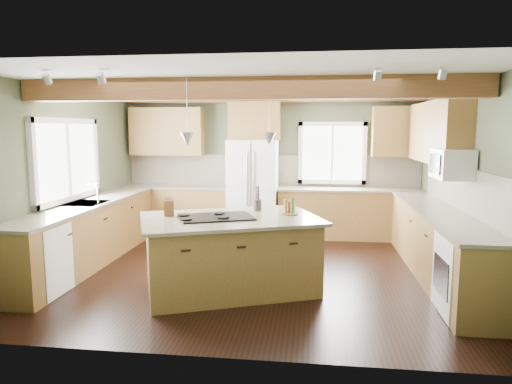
# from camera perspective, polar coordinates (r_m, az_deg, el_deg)

# --- Properties ---
(floor) EXTENTS (5.60, 5.60, 0.00)m
(floor) POSITION_cam_1_polar(r_m,az_deg,el_deg) (6.57, -0.17, -9.83)
(floor) COLOR black
(floor) RESTS_ON ground
(ceiling) EXTENTS (5.60, 5.60, 0.00)m
(ceiling) POSITION_cam_1_polar(r_m,az_deg,el_deg) (6.29, -0.18, 13.38)
(ceiling) COLOR silver
(ceiling) RESTS_ON wall_back
(wall_back) EXTENTS (5.60, 0.00, 5.60)m
(wall_back) POSITION_cam_1_polar(r_m,az_deg,el_deg) (8.77, 1.90, 3.32)
(wall_back) COLOR #404934
(wall_back) RESTS_ON ground
(wall_left) EXTENTS (0.00, 5.00, 5.00)m
(wall_left) POSITION_cam_1_polar(r_m,az_deg,el_deg) (7.21, -22.85, 1.70)
(wall_left) COLOR #404934
(wall_left) RESTS_ON ground
(wall_right) EXTENTS (0.00, 5.00, 5.00)m
(wall_right) POSITION_cam_1_polar(r_m,az_deg,el_deg) (6.56, 24.88, 1.04)
(wall_right) COLOR #404934
(wall_right) RESTS_ON ground
(ceiling_beam) EXTENTS (5.55, 0.26, 0.26)m
(ceiling_beam) POSITION_cam_1_polar(r_m,az_deg,el_deg) (5.52, -1.22, 12.78)
(ceiling_beam) COLOR #582D19
(ceiling_beam) RESTS_ON ceiling
(soffit_trim) EXTENTS (5.55, 0.20, 0.10)m
(soffit_trim) POSITION_cam_1_polar(r_m,az_deg,el_deg) (8.66, 1.88, 11.47)
(soffit_trim) COLOR #582D19
(soffit_trim) RESTS_ON ceiling
(backsplash_back) EXTENTS (5.58, 0.03, 0.58)m
(backsplash_back) POSITION_cam_1_polar(r_m,az_deg,el_deg) (8.76, 1.89, 2.72)
(backsplash_back) COLOR brown
(backsplash_back) RESTS_ON wall_back
(backsplash_right) EXTENTS (0.03, 3.70, 0.58)m
(backsplash_right) POSITION_cam_1_polar(r_m,az_deg,el_deg) (6.61, 24.58, 0.32)
(backsplash_right) COLOR brown
(backsplash_right) RESTS_ON wall_right
(base_cab_back_left) EXTENTS (2.02, 0.60, 0.88)m
(base_cab_back_left) POSITION_cam_1_polar(r_m,az_deg,el_deg) (8.93, -9.82, -2.28)
(base_cab_back_left) COLOR brown
(base_cab_back_left) RESTS_ON floor
(counter_back_left) EXTENTS (2.06, 0.64, 0.04)m
(counter_back_left) POSITION_cam_1_polar(r_m,az_deg,el_deg) (8.86, -9.89, 0.65)
(counter_back_left) COLOR #4E4839
(counter_back_left) RESTS_ON base_cab_back_left
(base_cab_back_right) EXTENTS (2.62, 0.60, 0.88)m
(base_cab_back_right) POSITION_cam_1_polar(r_m,az_deg,el_deg) (8.58, 11.66, -2.75)
(base_cab_back_right) COLOR brown
(base_cab_back_right) RESTS_ON floor
(counter_back_right) EXTENTS (2.66, 0.64, 0.04)m
(counter_back_right) POSITION_cam_1_polar(r_m,az_deg,el_deg) (8.51, 11.75, 0.30)
(counter_back_right) COLOR #4E4839
(counter_back_right) RESTS_ON base_cab_back_right
(base_cab_left) EXTENTS (0.60, 3.70, 0.88)m
(base_cab_left) POSITION_cam_1_polar(r_m,az_deg,el_deg) (7.24, -20.23, -5.04)
(base_cab_left) COLOR brown
(base_cab_left) RESTS_ON floor
(counter_left) EXTENTS (0.64, 3.74, 0.04)m
(counter_left) POSITION_cam_1_polar(r_m,az_deg,el_deg) (7.16, -20.40, -1.44)
(counter_left) COLOR #4E4839
(counter_left) RESTS_ON base_cab_left
(base_cab_right) EXTENTS (0.60, 3.70, 0.88)m
(base_cab_right) POSITION_cam_1_polar(r_m,az_deg,el_deg) (6.67, 21.85, -6.21)
(base_cab_right) COLOR brown
(base_cab_right) RESTS_ON floor
(counter_right) EXTENTS (0.64, 3.74, 0.04)m
(counter_right) POSITION_cam_1_polar(r_m,az_deg,el_deg) (6.58, 22.06, -2.31)
(counter_right) COLOR #4E4839
(counter_right) RESTS_ON base_cab_right
(upper_cab_back_left) EXTENTS (1.40, 0.35, 0.90)m
(upper_cab_back_left) POSITION_cam_1_polar(r_m,az_deg,el_deg) (8.97, -11.05, 7.43)
(upper_cab_back_left) COLOR brown
(upper_cab_back_left) RESTS_ON wall_back
(upper_cab_over_fridge) EXTENTS (0.96, 0.35, 0.70)m
(upper_cab_over_fridge) POSITION_cam_1_polar(r_m,az_deg,el_deg) (8.60, -0.19, 8.90)
(upper_cab_over_fridge) COLOR brown
(upper_cab_over_fridge) RESTS_ON wall_back
(upper_cab_right) EXTENTS (0.35, 2.20, 0.90)m
(upper_cab_right) POSITION_cam_1_polar(r_m,az_deg,el_deg) (7.34, 21.73, 6.95)
(upper_cab_right) COLOR brown
(upper_cab_right) RESTS_ON wall_right
(upper_cab_back_corner) EXTENTS (0.90, 0.35, 0.90)m
(upper_cab_back_corner) POSITION_cam_1_polar(r_m,az_deg,el_deg) (8.66, 17.27, 7.21)
(upper_cab_back_corner) COLOR brown
(upper_cab_back_corner) RESTS_ON wall_back
(window_left) EXTENTS (0.04, 1.60, 1.05)m
(window_left) POSITION_cam_1_polar(r_m,az_deg,el_deg) (7.22, -22.63, 3.72)
(window_left) COLOR white
(window_left) RESTS_ON wall_left
(window_back) EXTENTS (1.10, 0.04, 1.00)m
(window_back) POSITION_cam_1_polar(r_m,az_deg,el_deg) (8.70, 9.49, 4.83)
(window_back) COLOR white
(window_back) RESTS_ON wall_back
(sink) EXTENTS (0.50, 0.65, 0.03)m
(sink) POSITION_cam_1_polar(r_m,az_deg,el_deg) (7.16, -20.40, -1.40)
(sink) COLOR #262628
(sink) RESTS_ON counter_left
(faucet) EXTENTS (0.02, 0.02, 0.28)m
(faucet) POSITION_cam_1_polar(r_m,az_deg,el_deg) (7.05, -19.16, -0.28)
(faucet) COLOR #B2B2B7
(faucet) RESTS_ON sink
(dishwasher) EXTENTS (0.60, 0.60, 0.84)m
(dishwasher) POSITION_cam_1_polar(r_m,az_deg,el_deg) (6.15, -25.72, -7.69)
(dishwasher) COLOR white
(dishwasher) RESTS_ON floor
(oven) EXTENTS (0.60, 0.72, 0.84)m
(oven) POSITION_cam_1_polar(r_m,az_deg,el_deg) (5.47, 25.21, -9.56)
(oven) COLOR white
(oven) RESTS_ON floor
(microwave) EXTENTS (0.40, 0.70, 0.38)m
(microwave) POSITION_cam_1_polar(r_m,az_deg,el_deg) (6.43, 23.27, 3.24)
(microwave) COLOR white
(microwave) RESTS_ON wall_right
(pendant_left) EXTENTS (0.18, 0.18, 0.16)m
(pendant_left) POSITION_cam_1_polar(r_m,az_deg,el_deg) (5.46, -8.55, 6.55)
(pendant_left) COLOR #B2B2B7
(pendant_left) RESTS_ON ceiling
(pendant_right) EXTENTS (0.18, 0.18, 0.16)m
(pendant_right) POSITION_cam_1_polar(r_m,az_deg,el_deg) (5.65, 1.64, 6.68)
(pendant_right) COLOR #B2B2B7
(pendant_right) RESTS_ON ceiling
(refrigerator) EXTENTS (0.90, 0.74, 1.80)m
(refrigerator) POSITION_cam_1_polar(r_m,az_deg,el_deg) (8.47, -0.36, 0.44)
(refrigerator) COLOR white
(refrigerator) RESTS_ON floor
(island) EXTENTS (2.31, 1.88, 0.88)m
(island) POSITION_cam_1_polar(r_m,az_deg,el_deg) (5.75, -3.25, -7.86)
(island) COLOR brown
(island) RESTS_ON floor
(island_top) EXTENTS (2.49, 2.06, 0.04)m
(island_top) POSITION_cam_1_polar(r_m,az_deg,el_deg) (5.64, -3.28, -3.36)
(island_top) COLOR #4E4839
(island_top) RESTS_ON island
(cooktop) EXTENTS (1.02, 0.86, 0.02)m
(cooktop) POSITION_cam_1_polar(r_m,az_deg,el_deg) (5.60, -4.96, -3.14)
(cooktop) COLOR black
(cooktop) RESTS_ON island_top
(knife_block) EXTENTS (0.14, 0.12, 0.20)m
(knife_block) POSITION_cam_1_polar(r_m,az_deg,el_deg) (5.78, -10.82, -2.01)
(knife_block) COLOR brown
(knife_block) RESTS_ON island_top
(utensil_crock) EXTENTS (0.14, 0.14, 0.15)m
(utensil_crock) POSITION_cam_1_polar(r_m,az_deg,el_deg) (6.06, 0.19, -1.65)
(utensil_crock) COLOR #3F3732
(utensil_crock) RESTS_ON island_top
(bottle_tray) EXTENTS (0.30, 0.30, 0.21)m
(bottle_tray) POSITION_cam_1_polar(r_m,az_deg,el_deg) (5.81, 4.18, -1.79)
(bottle_tray) COLOR brown
(bottle_tray) RESTS_ON island_top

